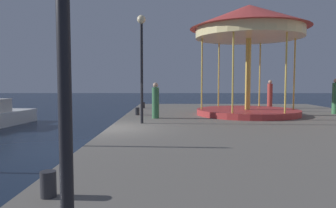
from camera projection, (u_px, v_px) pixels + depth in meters
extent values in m
plane|color=#162338|center=(108.00, 148.00, 12.13)|extent=(120.00, 120.00, 0.00)
cube|color=slate|center=(281.00, 138.00, 12.07)|extent=(13.32, 26.36, 0.80)
cube|color=#4C6070|center=(1.00, 102.00, 18.78)|extent=(1.24, 0.25, 0.35)
cylinder|color=#B23333|center=(247.00, 112.00, 16.80)|extent=(5.39, 5.39, 0.30)
cylinder|color=gold|center=(248.00, 74.00, 16.66)|extent=(0.28, 0.28, 3.74)
cylinder|color=#F2E099|center=(249.00, 34.00, 16.51)|extent=(5.57, 5.57, 0.50)
cone|color=#C63D38|center=(249.00, 17.00, 16.45)|extent=(6.19, 6.19, 1.24)
cylinder|color=gold|center=(294.00, 74.00, 16.64)|extent=(0.08, 0.08, 3.74)
cylinder|color=gold|center=(260.00, 75.00, 18.76)|extent=(0.08, 0.08, 3.74)
cylinder|color=gold|center=(219.00, 75.00, 18.77)|extent=(0.08, 0.08, 3.74)
cylinder|color=gold|center=(202.00, 74.00, 16.67)|extent=(0.08, 0.08, 3.74)
cylinder|color=gold|center=(233.00, 73.00, 14.55)|extent=(0.08, 0.08, 3.74)
cylinder|color=gold|center=(286.00, 73.00, 14.54)|extent=(0.08, 0.08, 3.74)
cylinder|color=black|center=(64.00, 50.00, 2.72)|extent=(0.12, 0.12, 4.07)
cylinder|color=black|center=(142.00, 74.00, 13.24)|extent=(0.12, 0.12, 4.17)
sphere|color=#F9E5B2|center=(141.00, 19.00, 13.08)|extent=(0.36, 0.36, 0.36)
cylinder|color=#2D2D33|center=(137.00, 111.00, 16.74)|extent=(0.24, 0.24, 0.40)
cylinder|color=#2D2D33|center=(143.00, 105.00, 21.16)|extent=(0.24, 0.24, 0.40)
cylinder|color=#2D2D33|center=(48.00, 184.00, 4.81)|extent=(0.24, 0.24, 0.40)
cylinder|color=#387247|center=(335.00, 98.00, 17.28)|extent=(0.34, 0.34, 1.71)
sphere|color=tan|center=(336.00, 81.00, 17.21)|extent=(0.24, 0.24, 0.24)
cylinder|color=#387247|center=(156.00, 103.00, 15.22)|extent=(0.34, 0.34, 1.49)
sphere|color=tan|center=(155.00, 85.00, 15.16)|extent=(0.24, 0.24, 0.24)
cylinder|color=#B23833|center=(270.00, 96.00, 21.16)|extent=(0.34, 0.34, 1.64)
sphere|color=tan|center=(270.00, 82.00, 21.10)|extent=(0.24, 0.24, 0.24)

